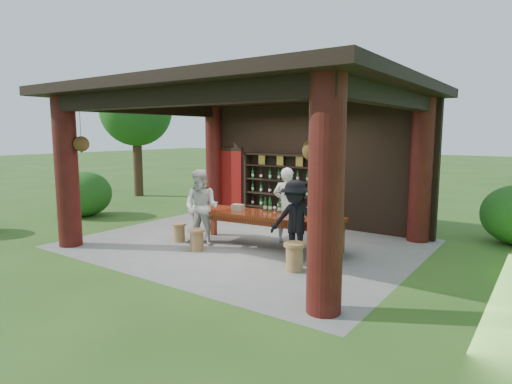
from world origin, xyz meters
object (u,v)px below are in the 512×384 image
Objects in this scene: stool_far_left at (179,232)px; guest_woman at (201,207)px; stool_near_right at (294,256)px; napkin_basket at (238,207)px; stool_near_left at (197,239)px; guest_man at (295,221)px; wine_shelf at (279,188)px; tasting_table at (265,218)px; host at (287,205)px.

guest_woman is (0.61, 0.12, 0.63)m from stool_far_left.
napkin_basket is at bearing 153.55° from stool_near_right.
stool_near_left reaches higher than stool_far_left.
stool_near_right is 0.83m from guest_man.
stool_near_left is at bearing -179.10° from stool_near_right.
stool_near_left is 2.40m from stool_near_right.
stool_near_left is at bearing -74.38° from guest_woman.
napkin_basket is at bearing 160.20° from guest_man.
wine_shelf is at bearing 73.20° from guest_woman.
napkin_basket reaches higher than stool_near_right.
host is at bearing 71.33° from tasting_table.
guest_woman is 0.84m from napkin_basket.
napkin_basket is at bearing 33.54° from stool_far_left.
guest_woman reaches higher than stool_near_left.
host is at bearing 34.18° from napkin_basket.
stool_near_right reaches higher than stool_near_left.
wine_shelf is 3.70m from guest_man.
wine_shelf is 1.38× the size of guest_man.
guest_man is (2.09, 0.59, 0.56)m from stool_near_left.
wine_shelf is 2.26m from host.
guest_man is at bearing -27.18° from tasting_table.
host reaches higher than napkin_basket.
guest_man is (2.96, 0.25, 0.57)m from stool_far_left.
guest_woman is (-0.12, -3.09, -0.13)m from wine_shelf.
guest_woman is (-1.47, -1.27, -0.02)m from host.
stool_near_left is 1.80× the size of napkin_basket.
stool_near_left is 2.24m from guest_man.
guest_woman is at bearing -129.89° from napkin_basket.
wine_shelf is 1.27× the size of host.
host is 1.13m from napkin_basket.
stool_near_right is (2.55, -3.50, -0.70)m from wine_shelf.
wine_shelf is at bearing 77.23° from stool_far_left.
tasting_table is (1.15, -2.39, -0.35)m from wine_shelf.
host is 1.02× the size of guest_woman.
guest_woman is at bearing 120.23° from stool_near_left.
host reaches higher than stool_near_right.
guest_man is 6.19× the size of napkin_basket.
wine_shelf is 3.37m from stool_far_left.
stool_near_left is (0.15, -3.54, -0.73)m from wine_shelf.
stool_near_right is at bearing -26.45° from napkin_basket.
napkin_basket is (-0.73, -0.05, 0.19)m from tasting_table.
napkin_basket reaches higher than stool_near_left.
stool_far_left is at bearing 174.80° from stool_near_right.
guest_woman is 1.06× the size of guest_man.
stool_far_left is 3.02m from guest_man.
stool_near_right is 0.31× the size of guest_woman.
wine_shelf reaches higher than stool_far_left.
stool_near_left is 0.89× the size of stool_near_right.
stool_near_left is at bearing -168.42° from guest_man.
stool_near_left is 0.27× the size of host.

